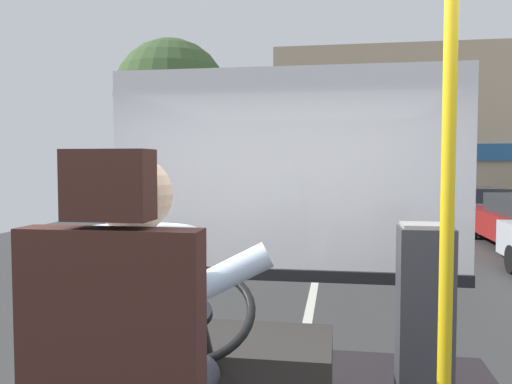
% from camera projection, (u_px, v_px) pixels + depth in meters
% --- Properties ---
extents(ground, '(18.00, 44.00, 0.06)m').
position_uv_depth(ground, '(320.00, 259.00, 10.74)').
color(ground, '#383838').
extents(bus_driver, '(0.75, 0.56, 0.85)m').
position_uv_depth(bus_driver, '(141.00, 332.00, 1.52)').
color(bus_driver, '#282833').
rests_on(bus_driver, driver_seat).
extents(steering_console, '(1.10, 1.02, 0.83)m').
position_uv_depth(steering_console, '(223.00, 372.00, 2.63)').
color(steering_console, '#282623').
rests_on(steering_console, bus_floor).
extents(handrail_pole, '(0.04, 0.04, 2.01)m').
position_uv_depth(handrail_pole, '(447.00, 250.00, 1.64)').
color(handrail_pole, gold).
rests_on(handrail_pole, bus_floor).
extents(fare_box, '(0.27, 0.24, 0.98)m').
position_uv_depth(fare_box, '(424.00, 319.00, 2.64)').
color(fare_box, '#333338').
rests_on(fare_box, bus_floor).
extents(windshield_panel, '(2.50, 0.08, 1.48)m').
position_uv_depth(windshield_panel, '(285.00, 198.00, 3.56)').
color(windshield_panel, white).
extents(street_tree, '(3.03, 3.03, 5.26)m').
position_uv_depth(street_tree, '(171.00, 97.00, 13.72)').
color(street_tree, '#4C3828').
rests_on(street_tree, ground).
extents(shop_building, '(12.83, 5.46, 6.29)m').
position_uv_depth(shop_building, '(438.00, 134.00, 20.85)').
color(shop_building, tan).
rests_on(shop_building, ground).
extents(parked_car_charcoal, '(1.97, 4.28, 1.22)m').
position_uv_depth(parked_car_charcoal, '(471.00, 205.00, 16.36)').
color(parked_car_charcoal, '#474C51').
rests_on(parked_car_charcoal, ground).
extents(parked_car_blue, '(1.91, 4.01, 1.39)m').
position_uv_depth(parked_car_blue, '(429.00, 190.00, 24.18)').
color(parked_car_blue, navy).
rests_on(parked_car_blue, ground).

